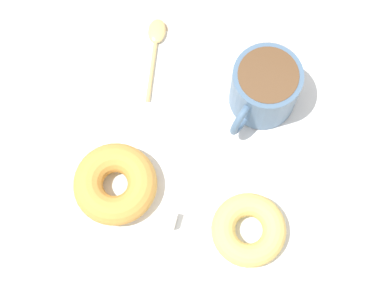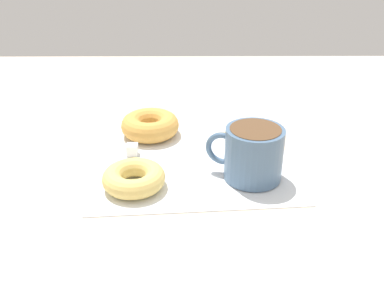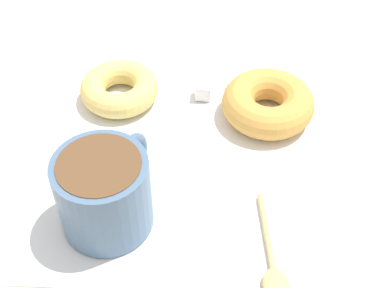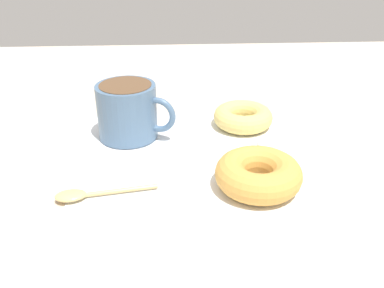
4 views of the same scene
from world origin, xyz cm
name	(u,v)px [view 2 (image 2 of 4)]	position (x,y,z in cm)	size (l,w,h in cm)	color
ground_plane	(184,161)	(0.00, 0.00, -1.00)	(120.00, 120.00, 2.00)	beige
napkin	(192,155)	(-1.38, 0.19, 0.15)	(31.61, 31.61, 0.30)	white
coffee_cup	(253,152)	(-10.30, 7.13, 4.48)	(11.51, 8.66, 8.08)	slate
donut_near_cup	(134,178)	(7.12, 9.78, 1.76)	(9.19, 9.19, 2.92)	#E5C66B
donut_far	(150,125)	(6.14, -7.58, 2.15)	(10.47, 10.47, 3.69)	gold
spoon	(263,130)	(-14.49, -8.61, 0.70)	(12.04, 3.48, 0.90)	#D8B772
sugar_cube	(132,150)	(8.53, 0.09, 1.21)	(1.82, 1.82, 1.82)	white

